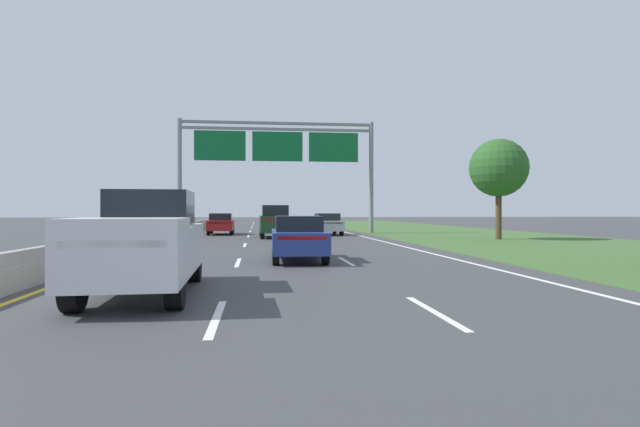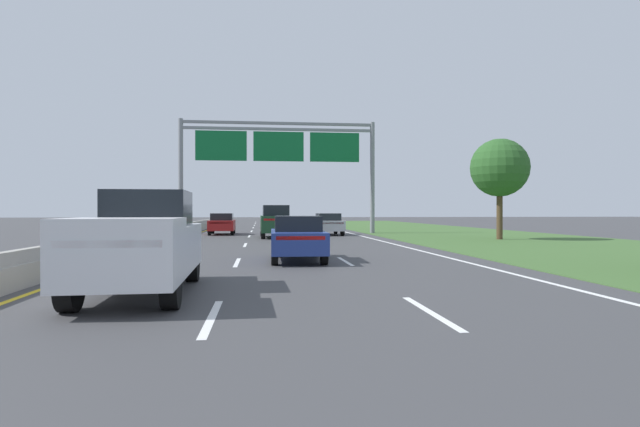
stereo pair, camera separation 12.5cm
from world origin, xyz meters
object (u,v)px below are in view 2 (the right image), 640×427
Objects in this scene: car_silver_right_lane_sedan at (328,224)px; car_grey_centre_lane_sedan at (273,220)px; pickup_truck_white at (142,243)px; car_darkgreen_centre_lane_suv at (275,221)px; overhead_sign_gantry at (279,152)px; car_red_left_lane_sedan at (222,223)px; roadside_tree_mid at (500,168)px; car_blue_centre_lane_sedan at (297,237)px.

car_grey_centre_lane_sedan is at bearing 11.70° from car_silver_right_lane_sedan.
car_darkgreen_centre_lane_suv is (3.43, 22.48, 0.02)m from pickup_truck_white.
overhead_sign_gantry reaches higher than car_darkgreen_centre_lane_suv.
car_silver_right_lane_sedan is 7.88m from car_red_left_lane_sedan.
overhead_sign_gantry reaches higher than roadside_tree_mid.
roadside_tree_mid reaches higher than car_blue_centre_lane_sedan.
pickup_truck_white is 25.30m from roadside_tree_mid.
overhead_sign_gantry is at bearing -4.83° from car_darkgreen_centre_lane_suv.
roadside_tree_mid is at bearing -128.45° from car_silver_right_lane_sedan.
car_darkgreen_centre_lane_suv is (-0.41, -5.82, -5.14)m from overhead_sign_gantry.
car_silver_right_lane_sedan is 0.94× the size of car_darkgreen_centre_lane_suv.
roadside_tree_mid reaches higher than car_red_left_lane_sedan.
roadside_tree_mid is (13.07, -9.76, -1.88)m from overhead_sign_gantry.
car_blue_centre_lane_sedan and car_silver_right_lane_sedan have the same top height.
car_blue_centre_lane_sedan is 1.00× the size of car_silver_right_lane_sedan.
car_red_left_lane_sedan is 0.72× the size of roadside_tree_mid.
pickup_truck_white is at bearing 176.00° from car_grey_centre_lane_sedan.
overhead_sign_gantry reaches higher than car_grey_centre_lane_sedan.
car_blue_centre_lane_sedan is 1.00× the size of car_red_left_lane_sedan.
car_blue_centre_lane_sedan is (3.76, 6.82, -0.26)m from pickup_truck_white.
car_red_left_lane_sedan is (-4.21, -0.87, -5.42)m from overhead_sign_gantry.
roadside_tree_mid is at bearing -47.07° from car_blue_centre_lane_sedan.
car_red_left_lane_sedan is at bearing 36.71° from car_darkgreen_centre_lane_suv.
car_blue_centre_lane_sedan and car_red_left_lane_sedan have the same top height.
overhead_sign_gantry is 3.19× the size of car_darkgreen_centre_lane_suv.
car_grey_centre_lane_sedan is 0.94× the size of car_darkgreen_centre_lane_suv.
car_blue_centre_lane_sedan is at bearing -30.57° from pickup_truck_white.
car_blue_centre_lane_sedan is 15.67m from car_darkgreen_centre_lane_suv.
car_red_left_lane_sedan is at bearing 165.47° from car_grey_centre_lane_sedan.
car_grey_centre_lane_sedan and car_red_left_lane_sedan have the same top height.
roadside_tree_mid is (16.91, 18.54, 3.28)m from pickup_truck_white.
car_blue_centre_lane_sedan is 0.94× the size of car_darkgreen_centre_lane_suv.
pickup_truck_white reaches higher than car_darkgreen_centre_lane_suv.
car_darkgreen_centre_lane_suv is at bearing -143.30° from car_red_left_lane_sedan.
car_blue_centre_lane_sedan is at bearing -178.89° from car_grey_centre_lane_sedan.
car_darkgreen_centre_lane_suv is at bearing 130.04° from car_silver_right_lane_sedan.
overhead_sign_gantry reaches higher than car_blue_centre_lane_sedan.
roadside_tree_mid is (9.55, -7.35, 3.53)m from car_silver_right_lane_sedan.
car_darkgreen_centre_lane_suv is 14.42m from roadside_tree_mid.
roadside_tree_mid reaches higher than car_silver_right_lane_sedan.
roadside_tree_mid is (13.15, 11.72, 3.53)m from car_blue_centre_lane_sedan.
car_silver_right_lane_sedan is (3.52, -2.41, -5.42)m from overhead_sign_gantry.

